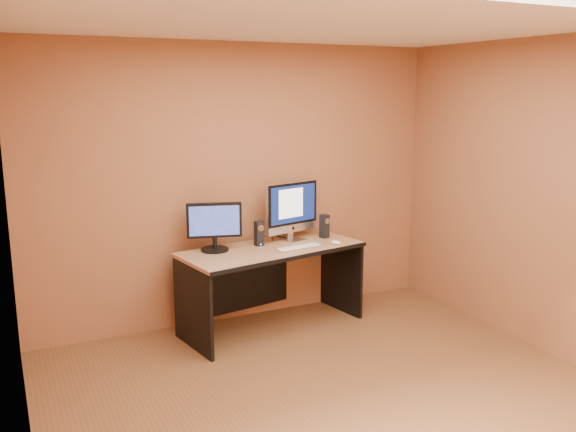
# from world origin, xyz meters

# --- Properties ---
(floor) EXTENTS (4.00, 4.00, 0.00)m
(floor) POSITION_xyz_m (0.00, 0.00, 0.00)
(floor) COLOR brown
(floor) RESTS_ON ground
(walls) EXTENTS (4.00, 4.00, 2.60)m
(walls) POSITION_xyz_m (0.00, 0.00, 1.30)
(walls) COLOR #905B3A
(walls) RESTS_ON ground
(ceiling) EXTENTS (4.00, 4.00, 0.00)m
(ceiling) POSITION_xyz_m (0.00, 0.00, 2.60)
(ceiling) COLOR white
(ceiling) RESTS_ON walls
(desk) EXTENTS (1.75, 1.00, 0.77)m
(desk) POSITION_xyz_m (0.15, 1.60, 0.38)
(desk) COLOR #AC7956
(desk) RESTS_ON ground
(imac) EXTENTS (0.62, 0.35, 0.57)m
(imac) POSITION_xyz_m (0.45, 1.76, 1.05)
(imac) COLOR silver
(imac) RESTS_ON desk
(second_monitor) EXTENTS (0.55, 0.37, 0.43)m
(second_monitor) POSITION_xyz_m (-0.35, 1.72, 0.98)
(second_monitor) COLOR black
(second_monitor) RESTS_ON desk
(speaker_left) EXTENTS (0.07, 0.08, 0.23)m
(speaker_left) POSITION_xyz_m (0.07, 1.72, 0.88)
(speaker_left) COLOR black
(speaker_left) RESTS_ON desk
(speaker_right) EXTENTS (0.09, 0.09, 0.23)m
(speaker_right) POSITION_xyz_m (0.76, 1.72, 0.88)
(speaker_right) COLOR black
(speaker_right) RESTS_ON desk
(keyboard) EXTENTS (0.46, 0.17, 0.02)m
(keyboard) POSITION_xyz_m (0.36, 1.47, 0.77)
(keyboard) COLOR silver
(keyboard) RESTS_ON desk
(mouse) EXTENTS (0.09, 0.12, 0.04)m
(mouse) POSITION_xyz_m (0.73, 1.45, 0.78)
(mouse) COLOR white
(mouse) RESTS_ON desk
(cable_a) EXTENTS (0.11, 0.21, 0.01)m
(cable_a) POSITION_xyz_m (0.42, 1.86, 0.77)
(cable_a) COLOR black
(cable_a) RESTS_ON desk
(cable_b) EXTENTS (0.08, 0.17, 0.01)m
(cable_b) POSITION_xyz_m (0.30, 1.92, 0.77)
(cable_b) COLOR black
(cable_b) RESTS_ON desk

